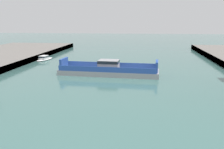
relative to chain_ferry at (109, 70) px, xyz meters
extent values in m
cube|color=#939399|center=(0.00, 0.00, -0.45)|extent=(21.75, 7.14, 1.10)
cube|color=#284CA3|center=(0.17, 2.90, 0.65)|extent=(20.56, 1.30, 1.10)
cube|color=#284CA3|center=(-0.17, -2.90, 0.65)|extent=(20.56, 1.30, 1.10)
cube|color=#939399|center=(0.00, 0.00, 1.14)|extent=(4.47, 3.50, 2.09)
cube|color=black|center=(0.00, 0.00, 1.83)|extent=(4.51, 3.54, 0.60)
cube|color=#284CA3|center=(10.21, -0.58, 1.20)|extent=(0.74, 4.17, 2.20)
cube|color=#284CA3|center=(-10.21, 0.58, 1.20)|extent=(0.74, 4.17, 2.20)
ellipsoid|color=white|center=(-21.63, 17.50, -0.81)|extent=(3.64, 7.96, 0.39)
cube|color=silver|center=(-21.71, 16.93, -0.11)|extent=(2.15, 2.91, 1.00)
cube|color=black|center=(-21.71, 16.93, 0.01)|extent=(2.22, 3.00, 0.30)
camera|label=1|loc=(7.30, -52.12, 10.63)|focal=39.73mm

